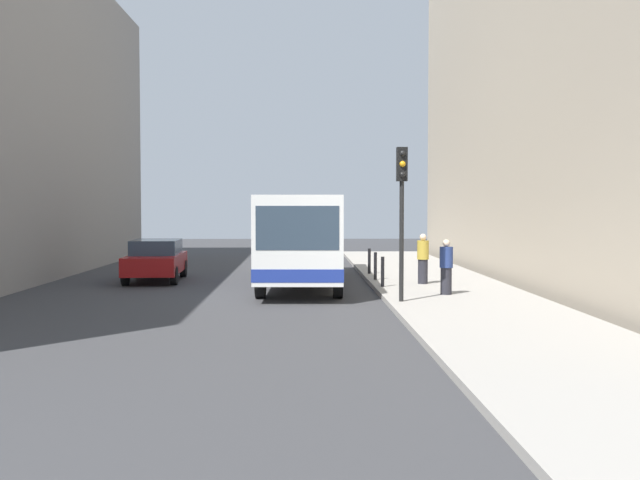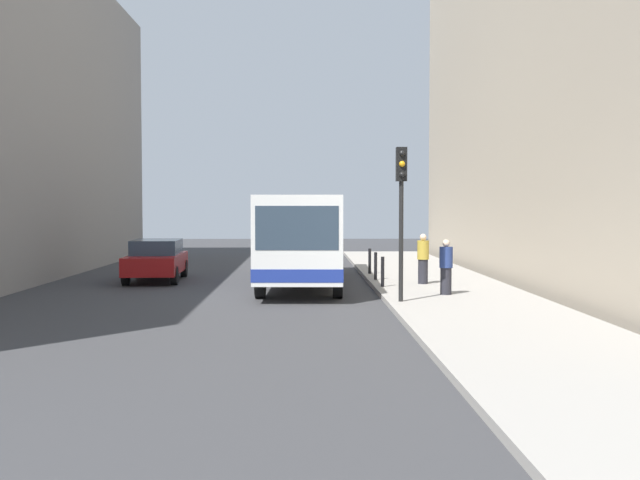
{
  "view_description": "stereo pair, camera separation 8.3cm",
  "coord_description": "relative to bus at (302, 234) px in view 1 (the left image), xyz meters",
  "views": [
    {
      "loc": [
        0.86,
        -22.18,
        2.69
      ],
      "look_at": [
        1.48,
        1.65,
        1.62
      ],
      "focal_mm": 42.35,
      "sensor_mm": 36.0,
      "label": 1
    },
    {
      "loc": [
        0.94,
        -22.18,
        2.69
      ],
      "look_at": [
        1.48,
        1.65,
        1.62
      ],
      "focal_mm": 42.35,
      "sensor_mm": 36.0,
      "label": 2
    }
  ],
  "objects": [
    {
      "name": "traffic_light",
      "position": [
        2.62,
        -5.99,
        1.28
      ],
      "size": [
        0.28,
        0.33,
        4.1
      ],
      "color": "black",
      "rests_on": "sidewalk"
    },
    {
      "name": "bollard_far",
      "position": [
        2.52,
        2.27,
        -1.1
      ],
      "size": [
        0.11,
        0.11,
        0.95
      ],
      "primitive_type": "cylinder",
      "color": "black",
      "rests_on": "sidewalk"
    },
    {
      "name": "bus",
      "position": [
        0.0,
        0.0,
        0.0
      ],
      "size": [
        2.81,
        11.08,
        3.0
      ],
      "rotation": [
        0.0,
        0.0,
        3.11
      ],
      "color": "white",
      "rests_on": "ground"
    },
    {
      "name": "ground_plane",
      "position": [
        -0.93,
        -3.76,
        -1.73
      ],
      "size": [
        80.0,
        80.0,
        0.0
      ],
      "primitive_type": "plane",
      "color": "#38383A"
    },
    {
      "name": "car_beside_bus",
      "position": [
        -5.27,
        1.29,
        -0.94
      ],
      "size": [
        2.03,
        4.48,
        1.48
      ],
      "rotation": [
        0.0,
        0.0,
        3.19
      ],
      "color": "maroon",
      "rests_on": "ground"
    },
    {
      "name": "bollard_near",
      "position": [
        2.52,
        -2.32,
        -1.1
      ],
      "size": [
        0.11,
        0.11,
        0.95
      ],
      "primitive_type": "cylinder",
      "color": "black",
      "rests_on": "sidewalk"
    },
    {
      "name": "pedestrian_mid_sidewalk",
      "position": [
        3.94,
        -1.42,
        -0.76
      ],
      "size": [
        0.38,
        0.38,
        1.64
      ],
      "rotation": [
        0.0,
        0.0,
        5.36
      ],
      "color": "#26262D",
      "rests_on": "sidewalk"
    },
    {
      "name": "building_right",
      "position": [
        10.57,
        0.24,
        7.12
      ],
      "size": [
        7.0,
        32.0,
        17.69
      ],
      "primitive_type": "cube",
      "color": "#B2A38C",
      "rests_on": "ground"
    },
    {
      "name": "pedestrian_near_signal",
      "position": [
        4.12,
        -4.44,
        -0.79
      ],
      "size": [
        0.38,
        0.38,
        1.59
      ],
      "rotation": [
        0.0,
        0.0,
        0.9
      ],
      "color": "#26262D",
      "rests_on": "sidewalk"
    },
    {
      "name": "bollard_mid",
      "position": [
        2.52,
        -0.02,
        -1.1
      ],
      "size": [
        0.11,
        0.11,
        0.95
      ],
      "primitive_type": "cylinder",
      "color": "black",
      "rests_on": "sidewalk"
    },
    {
      "name": "sidewalk",
      "position": [
        4.47,
        -3.76,
        -1.65
      ],
      "size": [
        4.4,
        40.0,
        0.15
      ],
      "primitive_type": "cube",
      "color": "#9E9991",
      "rests_on": "ground"
    }
  ]
}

